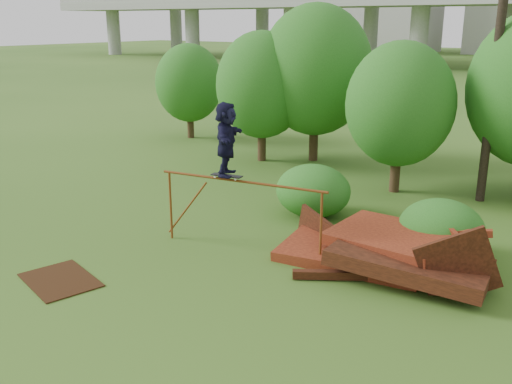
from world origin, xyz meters
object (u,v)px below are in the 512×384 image
Objects in this scene: utility_pole at (497,58)px; scrap_pile at (385,253)px; skater at (226,139)px; flat_plate at (60,280)px.

scrap_pile is at bearing -93.48° from utility_pole.
skater is at bearing -162.58° from scrap_pile.
skater is 0.20× the size of utility_pole.
scrap_pile is 2.98× the size of flat_plate.
skater is 5.05m from flat_plate.
flat_plate is at bearing -139.40° from scrap_pile.
utility_pole is (6.11, 11.70, 4.53)m from flat_plate.
utility_pole is at bearing 62.42° from flat_plate.
flat_plate is (-5.70, -4.88, -0.38)m from scrap_pile.
utility_pole is (4.20, 8.01, 1.68)m from skater.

